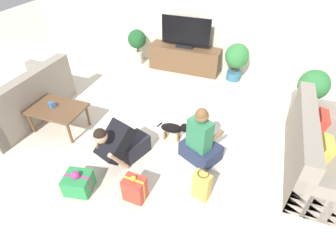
{
  "coord_description": "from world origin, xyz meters",
  "views": [
    {
      "loc": [
        1.3,
        -2.95,
        2.79
      ],
      "look_at": [
        0.3,
        -0.24,
        0.45
      ],
      "focal_mm": 28.0,
      "sensor_mm": 36.0,
      "label": 1
    }
  ],
  "objects": [
    {
      "name": "ground_plane",
      "position": [
        0.0,
        0.0,
        0.0
      ],
      "size": [
        16.0,
        16.0,
        0.0
      ],
      "primitive_type": "plane",
      "color": "beige"
    },
    {
      "name": "tv_console",
      "position": [
        -0.27,
        2.35,
        0.27
      ],
      "size": [
        1.56,
        0.43,
        0.54
      ],
      "color": "brown",
      "rests_on": "ground_plane"
    },
    {
      "name": "potted_plant_back_left",
      "position": [
        -1.4,
        2.3,
        0.51
      ],
      "size": [
        0.42,
        0.42,
        0.79
      ],
      "color": "beige",
      "rests_on": "ground_plane"
    },
    {
      "name": "gift_box_b",
      "position": [
        -0.51,
        -1.34,
        0.13
      ],
      "size": [
        0.38,
        0.36,
        0.33
      ],
      "rotation": [
        0.0,
        0.0,
        0.19
      ],
      "color": "#2D934C",
      "rests_on": "ground_plane"
    },
    {
      "name": "person_sitting",
      "position": [
        0.79,
        -0.25,
        0.31
      ],
      "size": [
        0.64,
        0.61,
        0.89
      ],
      "rotation": [
        0.0,
        0.0,
        2.68
      ],
      "color": "#283351",
      "rests_on": "ground_plane"
    },
    {
      "name": "dog",
      "position": [
        0.32,
        0.01,
        0.22
      ],
      "size": [
        0.52,
        0.19,
        0.32
      ],
      "rotation": [
        0.0,
        0.0,
        1.71
      ],
      "color": "black",
      "rests_on": "ground_plane"
    },
    {
      "name": "potted_plant_corner_right",
      "position": [
        2.23,
        1.39,
        0.54
      ],
      "size": [
        0.5,
        0.5,
        0.87
      ],
      "color": "beige",
      "rests_on": "ground_plane"
    },
    {
      "name": "tv",
      "position": [
        -0.27,
        2.35,
        0.82
      ],
      "size": [
        1.06,
        0.2,
        0.64
      ],
      "color": "black",
      "rests_on": "tv_console"
    },
    {
      "name": "gift_bag_a",
      "position": [
        0.98,
        -0.91,
        0.21
      ],
      "size": [
        0.24,
        0.17,
        0.44
      ],
      "rotation": [
        0.0,
        0.0,
        -0.28
      ],
      "color": "#E5B74C",
      "rests_on": "ground_plane"
    },
    {
      "name": "wall_back",
      "position": [
        0.0,
        2.63,
        1.3
      ],
      "size": [
        8.4,
        0.06,
        2.6
      ],
      "color": "silver",
      "rests_on": "ground_plane"
    },
    {
      "name": "sofa_right",
      "position": [
        2.38,
        0.13,
        0.29
      ],
      "size": [
        0.93,
        1.82,
        0.83
      ],
      "rotation": [
        0.0,
        0.0,
        1.57
      ],
      "color": "gray",
      "rests_on": "ground_plane"
    },
    {
      "name": "coffee_table",
      "position": [
        -1.53,
        -0.38,
        0.37
      ],
      "size": [
        0.86,
        0.6,
        0.42
      ],
      "color": "brown",
      "rests_on": "ground_plane"
    },
    {
      "name": "person_kneeling",
      "position": [
        -0.21,
        -0.69,
        0.34
      ],
      "size": [
        0.56,
        0.85,
        0.79
      ],
      "rotation": [
        0.0,
        0.0,
        -0.34
      ],
      "color": "#23232D",
      "rests_on": "ground_plane"
    },
    {
      "name": "sofa_left",
      "position": [
        -2.38,
        -0.3,
        0.29
      ],
      "size": [
        0.93,
        1.82,
        0.83
      ],
      "rotation": [
        0.0,
        0.0,
        -1.57
      ],
      "color": "gray",
      "rests_on": "ground_plane"
    },
    {
      "name": "mug",
      "position": [
        -1.6,
        -0.39,
        0.46
      ],
      "size": [
        0.12,
        0.08,
        0.09
      ],
      "color": "#386BAD",
      "rests_on": "coffee_table"
    },
    {
      "name": "gift_box_a",
      "position": [
        0.22,
        -1.21,
        0.17
      ],
      "size": [
        0.27,
        0.21,
        0.4
      ],
      "rotation": [
        0.0,
        0.0,
        -0.05
      ],
      "color": "red",
      "rests_on": "ground_plane"
    },
    {
      "name": "potted_plant_back_right",
      "position": [
        0.87,
        2.3,
        0.48
      ],
      "size": [
        0.49,
        0.49,
        0.78
      ],
      "color": "#336B84",
      "rests_on": "ground_plane"
    }
  ]
}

